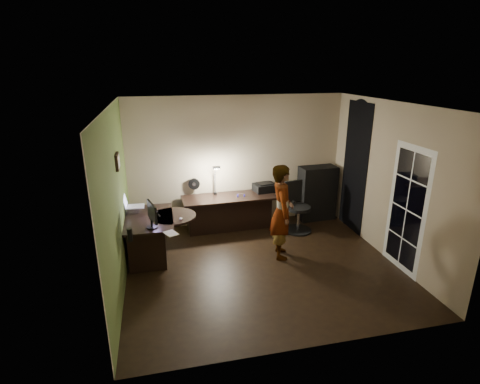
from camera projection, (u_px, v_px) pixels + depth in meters
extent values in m
cube|color=black|center=(262.00, 266.00, 6.39)|extent=(4.50, 4.00, 0.01)
cube|color=silver|center=(266.00, 104.00, 5.51)|extent=(4.50, 4.00, 0.01)
cube|color=tan|center=(237.00, 161.00, 7.80)|extent=(4.50, 0.01, 2.70)
cube|color=tan|center=(315.00, 248.00, 4.10)|extent=(4.50, 0.01, 2.70)
cube|color=tan|center=(116.00, 202.00, 5.48)|extent=(0.01, 4.00, 2.70)
cube|color=tan|center=(390.00, 182.00, 6.42)|extent=(0.01, 4.00, 2.70)
cube|color=#4F642B|center=(117.00, 202.00, 5.48)|extent=(0.00, 4.00, 2.70)
cube|color=black|center=(355.00, 168.00, 7.50)|extent=(0.01, 0.90, 2.60)
cube|color=white|center=(407.00, 210.00, 6.01)|extent=(0.02, 0.92, 2.10)
cube|color=black|center=(117.00, 161.00, 5.74)|extent=(0.04, 0.30, 0.25)
cube|color=black|center=(151.00, 237.00, 6.58)|extent=(0.83, 1.33, 0.76)
cube|color=black|center=(229.00, 213.00, 7.72)|extent=(1.93, 0.73, 0.72)
cube|color=black|center=(317.00, 193.00, 8.20)|extent=(0.81, 0.44, 1.19)
cube|color=silver|center=(133.00, 209.00, 6.67)|extent=(0.24, 0.20, 0.10)
cube|color=silver|center=(134.00, 201.00, 6.63)|extent=(0.36, 0.34, 0.24)
cube|color=black|center=(151.00, 219.00, 6.00)|extent=(0.21, 0.46, 0.30)
ellipsoid|color=silver|center=(181.00, 219.00, 6.36)|extent=(0.08, 0.09, 0.03)
cube|color=black|center=(155.00, 211.00, 6.71)|extent=(0.11, 0.16, 0.01)
cube|color=black|center=(159.00, 215.00, 6.52)|extent=(0.04, 0.14, 0.01)
cylinder|color=black|center=(130.00, 235.00, 5.56)|extent=(0.10, 0.10, 0.20)
cube|color=silver|center=(171.00, 233.00, 5.82)|extent=(0.25, 0.28, 0.01)
cube|color=black|center=(194.00, 187.00, 7.68)|extent=(0.26, 0.18, 0.36)
cube|color=#291F97|center=(241.00, 195.00, 7.60)|extent=(0.18, 0.10, 0.08)
cube|color=black|center=(264.00, 187.00, 7.91)|extent=(0.49, 0.40, 0.20)
cube|color=black|center=(215.00, 178.00, 7.63)|extent=(0.18, 0.33, 0.72)
cube|color=black|center=(299.00, 208.00, 7.58)|extent=(0.69, 0.69, 1.02)
imported|color=#D8A88C|center=(282.00, 212.00, 6.48)|extent=(0.50, 0.66, 1.68)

